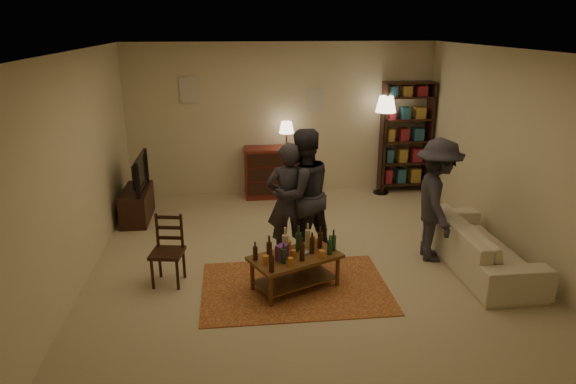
{
  "coord_description": "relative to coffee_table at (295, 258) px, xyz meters",
  "views": [
    {
      "loc": [
        -0.92,
        -6.11,
        3.02
      ],
      "look_at": [
        -0.22,
        0.1,
        0.94
      ],
      "focal_mm": 32.0,
      "sensor_mm": 36.0,
      "label": 1
    }
  ],
  "objects": [
    {
      "name": "floor",
      "position": [
        0.23,
        0.71,
        -0.39
      ],
      "size": [
        6.0,
        6.0,
        0.0
      ],
      "primitive_type": "plane",
      "color": "#C6B793",
      "rests_on": "ground"
    },
    {
      "name": "room_shell",
      "position": [
        -0.42,
        3.69,
        1.43
      ],
      "size": [
        6.0,
        6.0,
        6.0
      ],
      "color": "beige",
      "rests_on": "ground"
    },
    {
      "name": "rug",
      "position": [
        0.0,
        -0.0,
        -0.38
      ],
      "size": [
        2.2,
        1.5,
        0.01
      ],
      "primitive_type": "cube",
      "color": "maroon",
      "rests_on": "ground"
    },
    {
      "name": "coffee_table",
      "position": [
        0.0,
        0.0,
        0.0
      ],
      "size": [
        1.17,
        0.94,
        0.76
      ],
      "rotation": [
        0.0,
        0.0,
        0.43
      ],
      "color": "brown",
      "rests_on": "ground"
    },
    {
      "name": "dining_chair",
      "position": [
        -1.49,
        0.34,
        0.06
      ],
      "size": [
        0.43,
        0.43,
        0.86
      ],
      "rotation": [
        0.0,
        0.0,
        -0.17
      ],
      "color": "black",
      "rests_on": "ground"
    },
    {
      "name": "tv_stand",
      "position": [
        -2.22,
        2.51,
        -0.0
      ],
      "size": [
        0.4,
        1.0,
        1.06
      ],
      "color": "black",
      "rests_on": "ground"
    },
    {
      "name": "dresser",
      "position": [
        0.03,
        3.42,
        0.09
      ],
      "size": [
        1.0,
        0.5,
        1.36
      ],
      "color": "maroon",
      "rests_on": "ground"
    },
    {
      "name": "bookshelf",
      "position": [
        2.47,
        3.49,
        0.65
      ],
      "size": [
        0.9,
        0.34,
        2.02
      ],
      "color": "black",
      "rests_on": "ground"
    },
    {
      "name": "floor_lamp",
      "position": [
        2.03,
        3.36,
        1.13
      ],
      "size": [
        0.36,
        0.36,
        1.79
      ],
      "color": "black",
      "rests_on": "ground"
    },
    {
      "name": "sofa",
      "position": [
        2.43,
        0.31,
        -0.08
      ],
      "size": [
        0.81,
        2.08,
        0.61
      ],
      "primitive_type": "imported",
      "rotation": [
        0.0,
        0.0,
        1.57
      ],
      "color": "beige",
      "rests_on": "ground"
    },
    {
      "name": "person_left",
      "position": [
        0.02,
        0.87,
        0.4
      ],
      "size": [
        0.59,
        0.39,
        1.58
      ],
      "primitive_type": "imported",
      "rotation": [
        0.0,
        0.0,
        3.11
      ],
      "color": "#28272F",
      "rests_on": "ground"
    },
    {
      "name": "person_right",
      "position": [
        0.2,
        0.89,
        0.49
      ],
      "size": [
        1.04,
        0.94,
        1.75
      ],
      "primitive_type": "imported",
      "rotation": [
        0.0,
        0.0,
        3.54
      ],
      "color": "#292830",
      "rests_on": "ground"
    },
    {
      "name": "person_by_sofa",
      "position": [
        1.93,
        0.61,
        0.43
      ],
      "size": [
        0.77,
        1.14,
        1.63
      ],
      "primitive_type": "imported",
      "rotation": [
        0.0,
        0.0,
        1.41
      ],
      "color": "#2A2931",
      "rests_on": "ground"
    }
  ]
}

